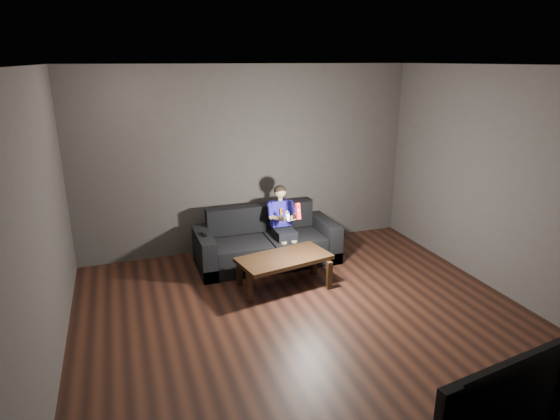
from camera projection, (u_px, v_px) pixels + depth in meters
name	position (u px, v px, depth m)	size (l,w,h in m)	color
floor	(315.00, 328.00, 5.01)	(5.00, 5.00, 0.00)	black
back_wall	(249.00, 160.00, 6.85)	(5.00, 0.04, 2.70)	#3C3934
front_wall	(518.00, 351.00, 2.35)	(5.00, 0.04, 2.70)	#3C3934
left_wall	(37.00, 240.00, 3.81)	(0.04, 5.00, 2.70)	#3C3934
right_wall	(517.00, 187.00, 5.39)	(0.04, 5.00, 2.70)	#3C3934
ceiling	(321.00, 65.00, 4.19)	(5.00, 5.00, 0.02)	silver
sofa	(266.00, 245.00, 6.61)	(1.97, 0.85, 0.76)	black
child	(283.00, 218.00, 6.52)	(0.41, 0.50, 1.00)	black
wii_remote_red	(298.00, 211.00, 6.13)	(0.07, 0.09, 0.22)	red
nunchuk_white	(287.00, 216.00, 6.10)	(0.07, 0.10, 0.15)	silver
wii_remote_black	(204.00, 234.00, 6.18)	(0.05, 0.15, 0.03)	black
coffee_table	(284.00, 261.00, 5.83)	(1.23, 0.77, 0.41)	black
tv	(492.00, 396.00, 2.76)	(1.15, 0.15, 0.66)	black
wii_console	(559.00, 405.00, 3.01)	(0.05, 0.16, 0.21)	silver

